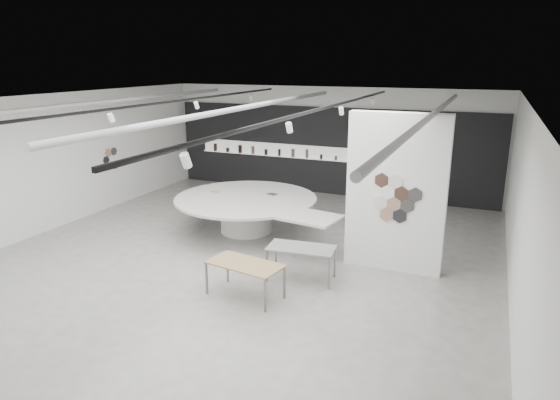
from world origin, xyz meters
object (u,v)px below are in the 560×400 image
at_px(display_island, 248,210).
at_px(sample_table_stone, 301,250).
at_px(kitchen_counter, 405,190).
at_px(partition_column, 396,193).
at_px(sample_table_wood, 245,266).

height_order(display_island, sample_table_stone, display_island).
bearing_deg(kitchen_counter, partition_column, -90.72).
bearing_deg(partition_column, kitchen_counter, 96.49).
distance_m(sample_table_wood, kitchen_counter, 8.34).
bearing_deg(sample_table_wood, partition_column, 46.50).
bearing_deg(sample_table_wood, display_island, 115.62).
relative_size(display_island, sample_table_stone, 3.49).
bearing_deg(kitchen_counter, sample_table_stone, -106.22).
distance_m(sample_table_wood, sample_table_stone, 1.44).
xyz_separation_m(sample_table_wood, sample_table_stone, (0.76, 1.22, 0.02)).
bearing_deg(sample_table_wood, kitchen_counter, 77.12).
relative_size(display_island, kitchen_counter, 2.85).
height_order(partition_column, display_island, partition_column).
xyz_separation_m(display_island, kitchen_counter, (3.58, 4.54, -0.14)).
xyz_separation_m(sample_table_stone, kitchen_counter, (1.10, 6.91, -0.17)).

